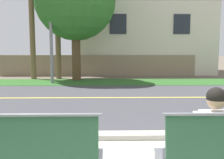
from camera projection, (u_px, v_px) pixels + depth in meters
ground_plane at (114, 91)px, 10.35m from camera, size 140.00×140.00×0.00m
curb_edge at (121, 136)px, 4.74m from camera, size 44.00×0.30×0.11m
street_asphalt at (115, 98)px, 8.86m from camera, size 52.00×8.00×0.01m
road_centre_line at (115, 98)px, 8.86m from camera, size 48.00×0.14×0.01m
far_verge_grass at (112, 82)px, 13.36m from camera, size 48.00×2.80×0.02m
bench_left at (14, 157)px, 2.82m from camera, size 2.01×0.48×1.01m
seated_person_white at (211, 133)px, 3.01m from camera, size 0.52×0.68×1.25m
garden_wall at (98, 65)px, 16.65m from camera, size 13.00×0.36×1.40m
house_across_street at (143, 28)px, 19.58m from camera, size 10.15×6.91×6.85m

